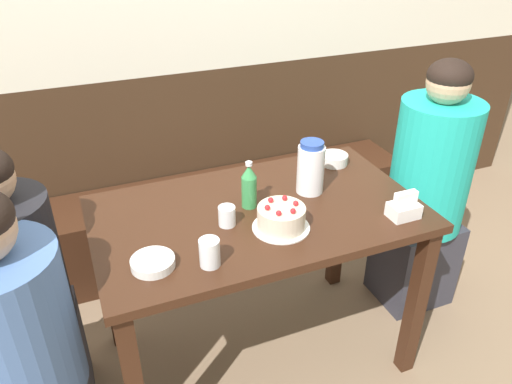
# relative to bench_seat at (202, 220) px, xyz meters

# --- Properties ---
(ground_plane) EXTENTS (12.00, 12.00, 0.00)m
(ground_plane) POSITION_rel_bench_seat_xyz_m (0.00, -0.83, -0.22)
(ground_plane) COLOR #846B51
(back_wall) EXTENTS (4.80, 0.04, 2.50)m
(back_wall) POSITION_rel_bench_seat_xyz_m (0.00, 0.22, 1.03)
(back_wall) COLOR #3D2819
(back_wall) RESTS_ON ground_plane
(bench_seat) EXTENTS (2.42, 0.38, 0.44)m
(bench_seat) POSITION_rel_bench_seat_xyz_m (0.00, 0.00, 0.00)
(bench_seat) COLOR #381E11
(bench_seat) RESTS_ON ground_plane
(dining_table) EXTENTS (1.24, 0.73, 0.77)m
(dining_table) POSITION_rel_bench_seat_xyz_m (0.00, -0.83, 0.44)
(dining_table) COLOR #381E11
(dining_table) RESTS_ON ground_plane
(birthday_cake) EXTENTS (0.21, 0.21, 0.11)m
(birthday_cake) POSITION_rel_bench_seat_xyz_m (0.03, -0.97, 0.60)
(birthday_cake) COLOR white
(birthday_cake) RESTS_ON dining_table
(water_pitcher) EXTENTS (0.11, 0.11, 0.22)m
(water_pitcher) POSITION_rel_bench_seat_xyz_m (0.25, -0.77, 0.66)
(water_pitcher) COLOR white
(water_pitcher) RESTS_ON dining_table
(soju_bottle) EXTENTS (0.06, 0.06, 0.19)m
(soju_bottle) POSITION_rel_bench_seat_xyz_m (-0.02, -0.79, 0.64)
(soju_bottle) COLOR #388E4C
(soju_bottle) RESTS_ON dining_table
(napkin_holder) EXTENTS (0.11, 0.08, 0.11)m
(napkin_holder) POSITION_rel_bench_seat_xyz_m (0.48, -1.08, 0.59)
(napkin_holder) COLOR white
(napkin_holder) RESTS_ON dining_table
(bowl_soup_white) EXTENTS (0.12, 0.12, 0.04)m
(bowl_soup_white) POSITION_rel_bench_seat_xyz_m (0.46, -0.60, 0.58)
(bowl_soup_white) COLOR white
(bowl_soup_white) RESTS_ON dining_table
(bowl_rice_small) EXTENTS (0.14, 0.14, 0.03)m
(bowl_rice_small) POSITION_rel_bench_seat_xyz_m (-0.44, -1.02, 0.57)
(bowl_rice_small) COLOR white
(bowl_rice_small) RESTS_ON dining_table
(glass_water_tall) EXTENTS (0.06, 0.06, 0.07)m
(glass_water_tall) POSITION_rel_bench_seat_xyz_m (-0.14, -0.88, 0.59)
(glass_water_tall) COLOR silver
(glass_water_tall) RESTS_ON dining_table
(glass_tumbler_short) EXTENTS (0.07, 0.07, 0.10)m
(glass_tumbler_short) POSITION_rel_bench_seat_xyz_m (-0.27, -1.08, 0.60)
(glass_tumbler_short) COLOR silver
(glass_tumbler_short) RESTS_ON dining_table
(person_teal_shirt) EXTENTS (0.34, 0.34, 1.15)m
(person_teal_shirt) POSITION_rel_bench_seat_xyz_m (-0.88, -0.75, 0.33)
(person_teal_shirt) COLOR #33333D
(person_teal_shirt) RESTS_ON ground_plane
(person_pale_blue_shirt) EXTENTS (0.37, 0.37, 1.16)m
(person_pale_blue_shirt) POSITION_rel_bench_seat_xyz_m (-0.88, -1.05, 0.36)
(person_pale_blue_shirt) COLOR #33333D
(person_pale_blue_shirt) RESTS_ON ground_plane
(person_grey_tee) EXTENTS (0.36, 0.36, 1.24)m
(person_grey_tee) POSITION_rel_bench_seat_xyz_m (0.88, -0.76, 0.39)
(person_grey_tee) COLOR #33333D
(person_grey_tee) RESTS_ON ground_plane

